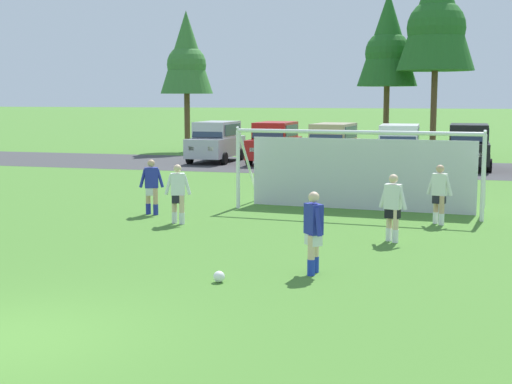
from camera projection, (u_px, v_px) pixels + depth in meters
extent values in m
plane|color=#477A2D|center=(270.00, 199.00, 24.68)|extent=(400.00, 400.00, 0.00)
cube|color=#3D3D3F|center=(330.00, 166.00, 36.17)|extent=(52.00, 8.40, 0.01)
sphere|color=white|center=(219.00, 277.00, 13.54)|extent=(0.22, 0.22, 0.22)
sphere|color=black|center=(219.00, 276.00, 13.54)|extent=(0.08, 0.08, 0.08)
sphere|color=red|center=(222.00, 277.00, 13.52)|extent=(0.07, 0.07, 0.07)
cylinder|color=white|center=(483.00, 178.00, 20.06)|extent=(0.12, 0.12, 2.44)
cylinder|color=white|center=(238.00, 169.00, 22.46)|extent=(0.12, 0.12, 2.44)
cylinder|color=white|center=(354.00, 132.00, 21.10)|extent=(7.31, 0.58, 0.12)
cylinder|color=white|center=(485.00, 171.00, 20.89)|extent=(0.21, 1.95, 2.46)
cylinder|color=white|center=(248.00, 163.00, 23.28)|extent=(0.21, 1.95, 2.46)
cube|color=silver|center=(360.00, 174.00, 22.21)|extent=(6.94, 0.48, 2.20)
cylinder|color=tan|center=(442.00, 211.00, 19.58)|extent=(0.14, 0.14, 0.80)
cylinder|color=tan|center=(436.00, 209.00, 19.83)|extent=(0.14, 0.14, 0.80)
cylinder|color=white|center=(441.00, 219.00, 19.61)|extent=(0.15, 0.15, 0.32)
cylinder|color=white|center=(436.00, 218.00, 19.86)|extent=(0.15, 0.15, 0.32)
cube|color=black|center=(439.00, 198.00, 19.66)|extent=(0.38, 0.28, 0.28)
cube|color=silver|center=(440.00, 184.00, 19.61)|extent=(0.42, 0.31, 0.60)
sphere|color=tan|center=(440.00, 169.00, 19.55)|extent=(0.22, 0.22, 0.22)
cylinder|color=silver|center=(449.00, 186.00, 19.46)|extent=(0.24, 0.13, 0.55)
cylinder|color=silver|center=(431.00, 185.00, 19.76)|extent=(0.24, 0.13, 0.55)
cylinder|color=beige|center=(311.00, 255.00, 14.03)|extent=(0.14, 0.14, 0.80)
cylinder|color=beige|center=(315.00, 253.00, 14.30)|extent=(0.14, 0.14, 0.80)
cylinder|color=#1E38B7|center=(311.00, 267.00, 14.06)|extent=(0.15, 0.15, 0.32)
cylinder|color=#1E38B7|center=(315.00, 264.00, 14.33)|extent=(0.15, 0.15, 0.32)
cube|color=silver|center=(313.00, 238.00, 14.12)|extent=(0.39, 0.40, 0.28)
cube|color=#232D99|center=(314.00, 219.00, 14.07)|extent=(0.43, 0.45, 0.60)
sphere|color=beige|center=(314.00, 197.00, 14.01)|extent=(0.22, 0.22, 0.22)
cylinder|color=#232D99|center=(318.00, 222.00, 13.83)|extent=(0.22, 0.23, 0.55)
cylinder|color=#232D99|center=(309.00, 218.00, 14.32)|extent=(0.22, 0.23, 0.55)
cylinder|color=beige|center=(396.00, 226.00, 17.21)|extent=(0.14, 0.14, 0.80)
cylinder|color=beige|center=(389.00, 225.00, 17.41)|extent=(0.14, 0.14, 0.80)
cylinder|color=white|center=(395.00, 236.00, 17.25)|extent=(0.15, 0.15, 0.32)
cylinder|color=white|center=(389.00, 234.00, 17.44)|extent=(0.15, 0.15, 0.32)
cube|color=black|center=(393.00, 212.00, 17.27)|extent=(0.38, 0.30, 0.28)
cube|color=silver|center=(393.00, 197.00, 17.22)|extent=(0.43, 0.32, 0.60)
sphere|color=beige|center=(393.00, 179.00, 17.16)|extent=(0.22, 0.22, 0.22)
cylinder|color=silver|center=(403.00, 198.00, 17.06)|extent=(0.24, 0.14, 0.55)
cylinder|color=silver|center=(384.00, 197.00, 17.38)|extent=(0.24, 0.14, 0.55)
cylinder|color=beige|center=(182.00, 210.00, 19.71)|extent=(0.14, 0.14, 0.80)
cylinder|color=beige|center=(174.00, 209.00, 19.86)|extent=(0.14, 0.14, 0.80)
cylinder|color=white|center=(182.00, 218.00, 19.74)|extent=(0.15, 0.15, 0.32)
cylinder|color=white|center=(175.00, 217.00, 19.89)|extent=(0.15, 0.15, 0.32)
cube|color=black|center=(178.00, 198.00, 19.74)|extent=(0.40, 0.34, 0.28)
cube|color=white|center=(178.00, 184.00, 19.69)|extent=(0.44, 0.37, 0.60)
sphere|color=beige|center=(178.00, 168.00, 19.63)|extent=(0.22, 0.22, 0.22)
cylinder|color=white|center=(187.00, 185.00, 19.69)|extent=(0.25, 0.17, 0.55)
cylinder|color=white|center=(169.00, 185.00, 19.70)|extent=(0.25, 0.17, 0.55)
cylinder|color=tan|center=(156.00, 201.00, 21.26)|extent=(0.14, 0.14, 0.80)
cylinder|color=tan|center=(148.00, 201.00, 21.41)|extent=(0.14, 0.14, 0.80)
cylinder|color=#232D99|center=(156.00, 210.00, 21.30)|extent=(0.15, 0.15, 0.32)
cylinder|color=#232D99|center=(148.00, 209.00, 21.44)|extent=(0.15, 0.15, 0.32)
cube|color=silver|center=(152.00, 190.00, 21.29)|extent=(0.40, 0.36, 0.28)
cube|color=#232D99|center=(151.00, 178.00, 21.24)|extent=(0.45, 0.40, 0.60)
sphere|color=tan|center=(151.00, 163.00, 21.19)|extent=(0.22, 0.22, 0.22)
cylinder|color=#232D99|center=(160.00, 178.00, 21.27)|extent=(0.24, 0.19, 0.55)
cylinder|color=#232D99|center=(143.00, 178.00, 21.23)|extent=(0.24, 0.19, 0.55)
cube|color=#B2B2BC|center=(216.00, 147.00, 38.54)|extent=(1.95, 4.62, 1.00)
cube|color=#B2B2BC|center=(217.00, 129.00, 38.61)|extent=(1.78, 3.02, 0.84)
cube|color=#28384C|center=(208.00, 131.00, 37.26)|extent=(1.62, 0.40, 0.71)
cube|color=#28384C|center=(233.00, 130.00, 38.36)|extent=(0.07, 2.55, 0.59)
cube|color=white|center=(211.00, 149.00, 36.24)|extent=(0.28, 0.08, 0.20)
cube|color=white|center=(191.00, 148.00, 36.53)|extent=(0.28, 0.08, 0.20)
cube|color=#B21414|center=(238.00, 143.00, 40.54)|extent=(0.28, 0.08, 0.20)
cube|color=#B21414|center=(220.00, 143.00, 40.83)|extent=(0.28, 0.08, 0.20)
cylinder|color=black|center=(224.00, 159.00, 36.99)|extent=(0.25, 0.64, 0.64)
cylinder|color=black|center=(190.00, 158.00, 37.51)|extent=(0.25, 0.64, 0.64)
cylinder|color=black|center=(241.00, 154.00, 39.70)|extent=(0.25, 0.64, 0.64)
cylinder|color=black|center=(208.00, 154.00, 40.23)|extent=(0.25, 0.64, 0.64)
cube|color=red|center=(274.00, 148.00, 37.66)|extent=(1.97, 4.63, 1.00)
cube|color=red|center=(276.00, 130.00, 37.73)|extent=(1.79, 3.03, 0.84)
cube|color=#28384C|center=(268.00, 132.00, 36.39)|extent=(1.62, 0.40, 0.71)
cube|color=#28384C|center=(292.00, 130.00, 37.48)|extent=(0.08, 2.55, 0.59)
cube|color=white|center=(273.00, 150.00, 35.36)|extent=(0.28, 0.08, 0.20)
cube|color=white|center=(252.00, 150.00, 35.66)|extent=(0.28, 0.08, 0.20)
cube|color=#B21414|center=(294.00, 144.00, 39.66)|extent=(0.28, 0.08, 0.20)
cube|color=#B21414|center=(276.00, 144.00, 39.95)|extent=(0.28, 0.08, 0.20)
cylinder|color=black|center=(285.00, 160.00, 36.11)|extent=(0.25, 0.64, 0.64)
cylinder|color=black|center=(249.00, 159.00, 36.64)|extent=(0.25, 0.64, 0.64)
cylinder|color=black|center=(298.00, 156.00, 38.82)|extent=(0.25, 0.64, 0.64)
cylinder|color=black|center=(264.00, 155.00, 39.35)|extent=(0.25, 0.64, 0.64)
cube|color=tan|center=(332.00, 151.00, 35.76)|extent=(2.25, 4.73, 1.00)
cube|color=tan|center=(334.00, 132.00, 35.82)|extent=(1.97, 3.12, 0.84)
cube|color=#28384C|center=(326.00, 134.00, 34.50)|extent=(1.64, 0.50, 0.71)
cube|color=#28384C|center=(351.00, 132.00, 35.52)|extent=(0.23, 2.55, 0.59)
cube|color=white|center=(331.00, 153.00, 33.47)|extent=(0.29, 0.10, 0.20)
cube|color=white|center=(310.00, 153.00, 33.82)|extent=(0.29, 0.10, 0.20)
cube|color=#B21414|center=(353.00, 147.00, 37.68)|extent=(0.29, 0.10, 0.20)
cube|color=#B21414|center=(333.00, 146.00, 38.03)|extent=(0.29, 0.10, 0.20)
cylinder|color=black|center=(344.00, 164.00, 34.17)|extent=(0.29, 0.66, 0.64)
cylinder|color=black|center=(306.00, 162.00, 34.82)|extent=(0.29, 0.66, 0.64)
cylinder|color=black|center=(357.00, 159.00, 36.83)|extent=(0.29, 0.66, 0.64)
cylinder|color=black|center=(321.00, 158.00, 37.47)|extent=(0.29, 0.66, 0.64)
cube|color=silver|center=(399.00, 153.00, 34.19)|extent=(2.03, 4.65, 1.00)
cube|color=silver|center=(400.00, 133.00, 34.26)|extent=(1.83, 3.05, 0.84)
cube|color=#28384C|center=(398.00, 135.00, 32.90)|extent=(1.63, 0.42, 0.71)
cube|color=#28384C|center=(419.00, 134.00, 34.05)|extent=(0.11, 2.55, 0.59)
cube|color=white|center=(408.00, 156.00, 31.88)|extent=(0.28, 0.09, 0.20)
cube|color=white|center=(384.00, 155.00, 32.13)|extent=(0.28, 0.09, 0.20)
cube|color=#B21414|center=(412.00, 149.00, 36.23)|extent=(0.28, 0.09, 0.20)
cube|color=#B21414|center=(391.00, 149.00, 36.48)|extent=(0.28, 0.09, 0.20)
cylinder|color=black|center=(418.00, 167.00, 32.65)|extent=(0.26, 0.65, 0.64)
cylinder|color=black|center=(376.00, 166.00, 33.11)|extent=(0.26, 0.65, 0.64)
cylinder|color=black|center=(420.00, 161.00, 35.40)|extent=(0.26, 0.65, 0.64)
cylinder|color=black|center=(381.00, 161.00, 35.85)|extent=(0.26, 0.65, 0.64)
cube|color=black|center=(468.00, 152.00, 34.79)|extent=(1.96, 4.62, 1.00)
cube|color=black|center=(469.00, 133.00, 34.85)|extent=(1.78, 3.02, 0.84)
cube|color=#28384C|center=(469.00, 135.00, 33.51)|extent=(1.62, 0.40, 0.71)
cube|color=#28384C|center=(488.00, 133.00, 34.61)|extent=(0.07, 2.55, 0.59)
cube|color=white|center=(480.00, 155.00, 32.48)|extent=(0.28, 0.08, 0.20)
cube|color=white|center=(456.00, 154.00, 32.77)|extent=(0.28, 0.08, 0.20)
cube|color=#B21414|center=(479.00, 148.00, 36.78)|extent=(0.28, 0.08, 0.20)
cube|color=#B21414|center=(458.00, 148.00, 37.07)|extent=(0.28, 0.08, 0.20)
cylinder|color=black|center=(489.00, 166.00, 33.23)|extent=(0.25, 0.64, 0.64)
cylinder|color=black|center=(447.00, 164.00, 33.76)|extent=(0.25, 0.64, 0.64)
cylinder|color=black|center=(488.00, 160.00, 35.94)|extent=(0.25, 0.64, 0.64)
cylinder|color=black|center=(448.00, 159.00, 36.47)|extent=(0.25, 0.64, 0.64)
cylinder|color=brown|center=(187.00, 123.00, 45.70)|extent=(0.36, 0.36, 3.68)
cone|color=#387533|center=(186.00, 52.00, 45.12)|extent=(3.31, 3.31, 5.15)
sphere|color=#387533|center=(187.00, 65.00, 45.22)|extent=(2.48, 2.48, 2.48)
cylinder|color=brown|center=(386.00, 120.00, 44.94)|extent=(0.36, 0.36, 4.13)
cone|color=#236023|center=(388.00, 39.00, 44.29)|extent=(3.72, 3.72, 5.78)
sphere|color=#236023|center=(388.00, 53.00, 44.40)|extent=(2.79, 2.79, 2.79)
cylinder|color=brown|center=(433.00, 114.00, 42.21)|extent=(0.36, 0.36, 4.99)
cone|color=#236023|center=(437.00, 9.00, 41.43)|extent=(4.49, 4.49, 6.98)
sphere|color=#236023|center=(436.00, 28.00, 41.56)|extent=(3.37, 3.37, 3.37)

